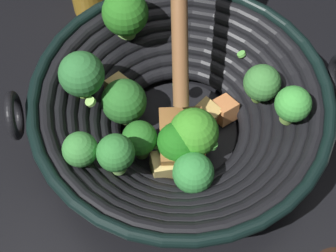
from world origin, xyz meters
name	(u,v)px	position (x,y,z in m)	size (l,w,h in m)	color
ground_plane	(180,133)	(0.00, 0.00, 0.00)	(4.00, 4.00, 0.00)	black
wok	(178,108)	(0.00, 0.00, 0.06)	(0.34, 0.35, 0.29)	black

